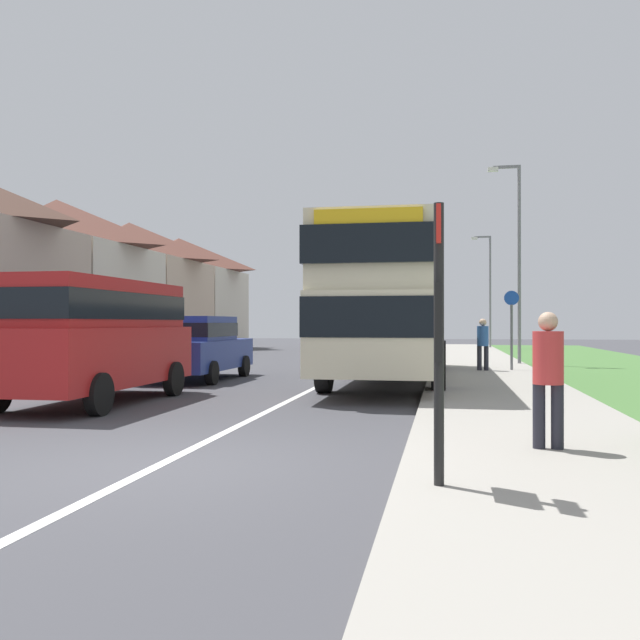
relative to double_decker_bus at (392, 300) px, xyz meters
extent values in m
plane|color=#424247|center=(-1.65, -11.20, -2.14)|extent=(120.00, 120.00, 0.00)
cube|color=silver|center=(-1.65, -3.20, -2.14)|extent=(0.14, 60.00, 0.01)
cube|color=#9E998E|center=(2.55, -5.20, -2.08)|extent=(3.20, 68.00, 0.12)
cube|color=beige|center=(0.00, 0.00, -0.82)|extent=(2.50, 11.31, 1.65)
cube|color=beige|center=(0.00, 0.00, 0.78)|extent=(2.45, 11.09, 1.55)
cube|color=black|center=(0.00, 0.00, -0.49)|extent=(2.53, 11.37, 0.76)
cube|color=black|center=(0.00, 0.00, 0.86)|extent=(2.53, 11.37, 0.72)
cube|color=gold|center=(0.00, -5.60, 1.28)|extent=(2.00, 0.08, 0.44)
cylinder|color=black|center=(-1.25, 3.51, -1.64)|extent=(0.30, 1.00, 1.00)
cylinder|color=black|center=(1.25, 3.51, -1.64)|extent=(0.30, 1.00, 1.00)
cylinder|color=black|center=(-1.25, -3.11, -1.64)|extent=(0.30, 1.00, 1.00)
cylinder|color=black|center=(1.25, -3.11, -1.64)|extent=(0.30, 1.00, 1.00)
cube|color=#B21E1E|center=(-5.22, -5.97, -1.23)|extent=(1.95, 5.17, 1.10)
cube|color=#B21E1E|center=(-5.22, -5.97, -0.24)|extent=(1.72, 4.75, 0.90)
cube|color=black|center=(-5.22, -5.97, -0.28)|extent=(1.75, 4.80, 0.50)
cylinder|color=black|center=(-6.17, -4.36, -1.78)|extent=(0.20, 0.72, 0.72)
cylinder|color=black|center=(-4.26, -4.36, -1.78)|extent=(0.20, 0.72, 0.72)
cylinder|color=black|center=(-4.26, -7.57, -1.78)|extent=(0.20, 0.72, 0.72)
cube|color=navy|center=(-5.22, -0.37, -1.45)|extent=(1.83, 4.50, 0.78)
cube|color=navy|center=(-5.22, -0.59, -0.75)|extent=(1.61, 2.48, 0.64)
cube|color=black|center=(-5.22, -0.59, -0.78)|extent=(1.65, 2.50, 0.36)
cylinder|color=black|center=(-6.12, 1.03, -1.84)|extent=(0.20, 0.60, 0.60)
cylinder|color=black|center=(-4.33, 1.03, -1.84)|extent=(0.20, 0.60, 0.60)
cylinder|color=black|center=(-6.12, -1.76, -1.84)|extent=(0.20, 0.60, 0.60)
cylinder|color=black|center=(-4.33, -1.76, -1.84)|extent=(0.20, 0.60, 0.60)
cylinder|color=#23232D|center=(2.45, -10.03, -1.72)|extent=(0.14, 0.14, 0.85)
cylinder|color=#23232D|center=(2.65, -10.03, -1.72)|extent=(0.14, 0.14, 0.85)
cylinder|color=#BF3333|center=(2.55, -10.03, -0.99)|extent=(0.34, 0.34, 0.60)
sphere|color=tan|center=(2.55, -10.03, -0.58)|extent=(0.22, 0.22, 0.22)
cylinder|color=#23232D|center=(2.39, 3.08, -1.72)|extent=(0.14, 0.14, 0.85)
cylinder|color=#23232D|center=(2.59, 3.08, -1.72)|extent=(0.14, 0.14, 0.85)
cylinder|color=#2D599E|center=(2.49, 3.08, -0.99)|extent=(0.34, 0.34, 0.60)
sphere|color=tan|center=(2.49, 3.08, -0.58)|extent=(0.22, 0.22, 0.22)
cylinder|color=black|center=(1.35, -12.04, -0.84)|extent=(0.09, 0.09, 2.60)
cube|color=red|center=(1.35, -12.04, 0.26)|extent=(0.04, 0.44, 0.32)
cube|color=black|center=(1.35, -12.02, -0.59)|extent=(0.06, 0.52, 0.68)
cylinder|color=slate|center=(3.37, 3.49, -1.09)|extent=(0.08, 0.08, 2.10)
cylinder|color=blue|center=(3.37, 3.49, 0.16)|extent=(0.44, 0.03, 0.44)
cylinder|color=slate|center=(3.94, 6.99, 1.41)|extent=(0.12, 0.12, 7.10)
cube|color=slate|center=(3.49, 6.99, 4.91)|extent=(0.90, 0.10, 0.10)
cube|color=silver|center=(3.04, 6.99, 4.84)|extent=(0.36, 0.20, 0.14)
cylinder|color=slate|center=(3.94, 23.27, 1.17)|extent=(0.12, 0.12, 6.62)
cube|color=slate|center=(3.49, 23.27, 4.43)|extent=(0.90, 0.10, 0.10)
cube|color=silver|center=(3.04, 23.27, 4.36)|extent=(0.36, 0.20, 0.14)
cube|color=beige|center=(-14.42, 7.92, 0.19)|extent=(6.83, 6.51, 4.66)
pyramid|color=brown|center=(-14.42, 7.92, 3.51)|extent=(6.83, 6.51, 1.98)
cube|color=#C1A88E|center=(-14.42, 14.56, 0.19)|extent=(6.83, 6.51, 4.66)
pyramid|color=brown|center=(-14.42, 14.56, 3.51)|extent=(6.83, 6.51, 1.98)
cube|color=beige|center=(-14.42, 21.21, 0.19)|extent=(6.83, 6.51, 4.66)
pyramid|color=brown|center=(-14.42, 21.21, 3.51)|extent=(6.83, 6.51, 1.98)
camera|label=1|loc=(1.41, -18.21, -0.60)|focal=38.89mm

